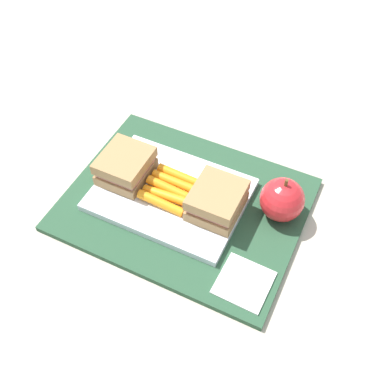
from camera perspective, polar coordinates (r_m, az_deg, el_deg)
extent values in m
plane|color=#B7AD99|center=(0.73, -0.88, -1.74)|extent=(2.40, 2.40, 0.00)
cube|color=#284C33|center=(0.73, -0.89, -1.50)|extent=(0.36, 0.28, 0.01)
cube|color=white|center=(0.73, -2.66, -0.29)|extent=(0.23, 0.17, 0.01)
cube|color=#9E7A4C|center=(0.74, -8.05, 2.50)|extent=(0.07, 0.08, 0.02)
cube|color=pink|center=(0.73, -8.16, 3.17)|extent=(0.07, 0.07, 0.01)
cube|color=#9E7A4C|center=(0.72, -8.28, 3.86)|extent=(0.07, 0.08, 0.02)
cube|color=#9E7A4C|center=(0.69, 3.02, -1.71)|extent=(0.07, 0.08, 0.02)
cube|color=pink|center=(0.68, 3.06, -1.05)|extent=(0.07, 0.07, 0.01)
cube|color=#9E7A4C|center=(0.67, 3.11, -0.37)|extent=(0.07, 0.08, 0.02)
cylinder|color=orange|center=(0.70, -3.86, -1.36)|extent=(0.08, 0.01, 0.02)
cylinder|color=orange|center=(0.71, -3.23, -0.45)|extent=(0.08, 0.01, 0.02)
cylinder|color=orange|center=(0.72, -2.82, 0.36)|extent=(0.08, 0.01, 0.02)
cylinder|color=orange|center=(0.72, -2.15, 1.24)|extent=(0.08, 0.01, 0.02)
cylinder|color=orange|center=(0.73, -1.49, 1.98)|extent=(0.08, 0.01, 0.02)
sphere|color=red|center=(0.70, 10.99, -0.93)|extent=(0.07, 0.07, 0.07)
cylinder|color=brown|center=(0.67, 11.47, 1.10)|extent=(0.01, 0.01, 0.01)
cube|color=white|center=(0.65, 6.39, -10.98)|extent=(0.07, 0.07, 0.00)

